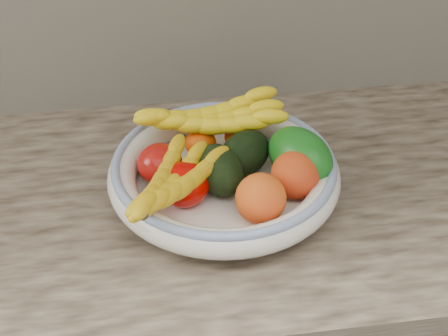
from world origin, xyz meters
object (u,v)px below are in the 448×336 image
(green_mango, at_px, (300,156))
(banana_bunch_back, at_px, (210,122))
(fruit_bowl, at_px, (224,173))
(banana_bunch_front, at_px, (171,187))

(green_mango, xyz_separation_m, banana_bunch_back, (-0.14, 0.11, 0.01))
(green_mango, bearing_deg, fruit_bowl, 146.68)
(green_mango, relative_size, banana_bunch_back, 0.47)
(fruit_bowl, bearing_deg, banana_bunch_back, 96.19)
(fruit_bowl, bearing_deg, green_mango, -3.06)
(banana_bunch_back, relative_size, banana_bunch_front, 1.11)
(green_mango, height_order, banana_bunch_front, green_mango)
(green_mango, bearing_deg, banana_bunch_back, 112.41)
(fruit_bowl, xyz_separation_m, banana_bunch_front, (-0.09, -0.06, 0.03))
(green_mango, height_order, banana_bunch_back, green_mango)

